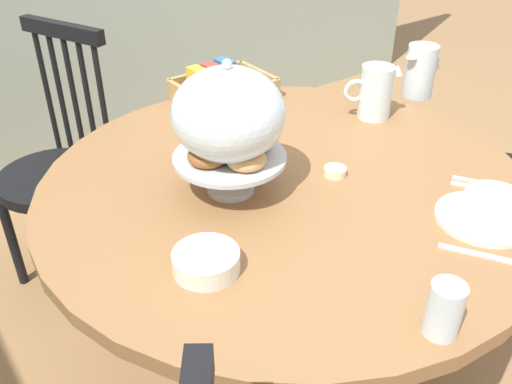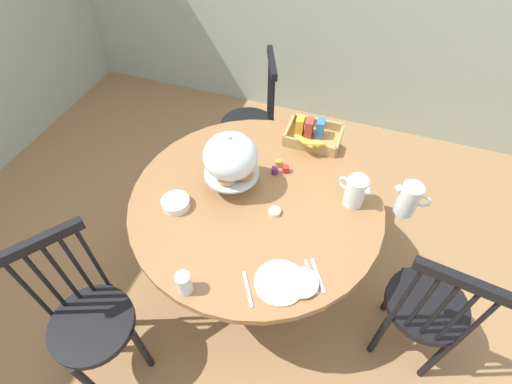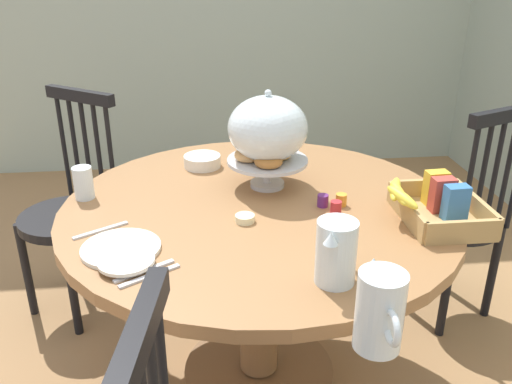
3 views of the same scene
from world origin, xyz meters
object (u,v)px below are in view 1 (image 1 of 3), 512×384
(cereal_basket, at_px, (223,88))
(china_plate_small, at_px, (496,197))
(windsor_chair_near_window, at_px, (59,175))
(china_plate_large, at_px, (483,218))
(milk_pitcher, at_px, (375,94))
(drinking_glass, at_px, (444,310))
(orange_juice_pitcher, at_px, (420,73))
(pastry_stand_with_dome, at_px, (229,120))
(dining_table, at_px, (285,239))
(cereal_bowl, at_px, (206,261))
(butter_dish, at_px, (334,172))

(cereal_basket, relative_size, china_plate_small, 2.11)
(windsor_chair_near_window, distance_m, china_plate_small, 1.47)
(china_plate_large, bearing_deg, milk_pitcher, 68.91)
(drinking_glass, bearing_deg, orange_juice_pitcher, 41.84)
(pastry_stand_with_dome, bearing_deg, china_plate_large, -48.87)
(pastry_stand_with_dome, distance_m, orange_juice_pitcher, 0.88)
(dining_table, relative_size, orange_juice_pitcher, 7.08)
(china_plate_large, distance_m, cereal_bowl, 0.66)
(china_plate_large, relative_size, drinking_glass, 2.00)
(cereal_bowl, bearing_deg, windsor_chair_near_window, 89.23)
(china_plate_small, height_order, cereal_bowl, cereal_bowl)
(pastry_stand_with_dome, height_order, cereal_basket, pastry_stand_with_dome)
(dining_table, xyz_separation_m, cereal_basket, (0.16, 0.53, 0.24))
(milk_pitcher, height_order, cereal_basket, milk_pitcher)
(china_plate_small, bearing_deg, cereal_basket, 101.33)
(cereal_bowl, relative_size, butter_dish, 2.33)
(windsor_chair_near_window, distance_m, drinking_glass, 1.51)
(cereal_basket, distance_m, butter_dish, 0.59)
(dining_table, height_order, pastry_stand_with_dome, pastry_stand_with_dome)
(pastry_stand_with_dome, bearing_deg, orange_juice_pitcher, 8.08)
(pastry_stand_with_dome, distance_m, china_plate_small, 0.68)
(orange_juice_pitcher, bearing_deg, windsor_chair_near_window, 146.08)
(butter_dish, bearing_deg, china_plate_small, -55.91)
(china_plate_large, bearing_deg, cereal_bowl, 159.02)
(drinking_glass, bearing_deg, china_plate_small, 22.27)
(windsor_chair_near_window, xyz_separation_m, orange_juice_pitcher, (1.06, -0.71, 0.37))
(china_plate_large, bearing_deg, drinking_glass, -156.31)
(drinking_glass, height_order, butter_dish, drinking_glass)
(china_plate_small, bearing_deg, pastry_stand_with_dome, 138.31)
(dining_table, xyz_separation_m, butter_dish, (0.12, -0.06, 0.21))
(drinking_glass, bearing_deg, china_plate_large, 23.69)
(pastry_stand_with_dome, bearing_deg, butter_dish, -21.19)
(pastry_stand_with_dome, bearing_deg, drinking_glass, -86.79)
(pastry_stand_with_dome, bearing_deg, china_plate_small, -41.69)
(orange_juice_pitcher, bearing_deg, cereal_bowl, -162.18)
(orange_juice_pitcher, bearing_deg, pastry_stand_with_dome, -171.92)
(china_plate_large, bearing_deg, cereal_basket, 95.91)
(milk_pitcher, xyz_separation_m, drinking_glass, (-0.58, -0.71, -0.02))
(cereal_bowl, bearing_deg, dining_table, 26.43)
(cereal_basket, distance_m, china_plate_small, 0.94)
(china_plate_small, relative_size, cereal_bowl, 1.07)
(windsor_chair_near_window, relative_size, butter_dish, 16.25)
(dining_table, height_order, drinking_glass, drinking_glass)
(milk_pitcher, bearing_deg, china_plate_small, -103.47)
(orange_juice_pitcher, distance_m, butter_dish, 0.64)
(dining_table, bearing_deg, milk_pitcher, 16.41)
(dining_table, relative_size, cereal_bowl, 9.22)
(orange_juice_pitcher, distance_m, china_plate_large, 0.75)
(china_plate_small, height_order, butter_dish, same)
(cereal_basket, bearing_deg, china_plate_large, -84.09)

